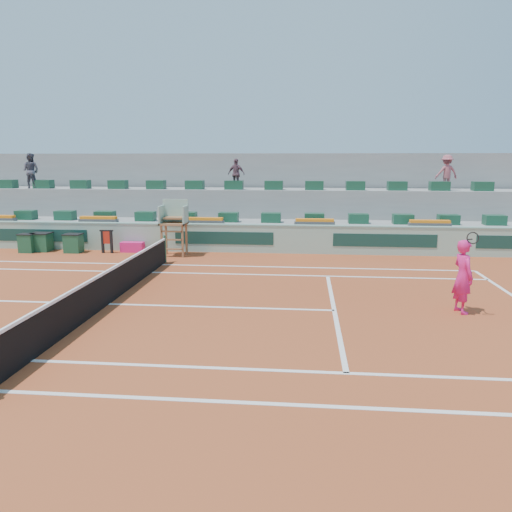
% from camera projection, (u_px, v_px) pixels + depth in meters
% --- Properties ---
extents(ground, '(90.00, 90.00, 0.00)m').
position_uv_depth(ground, '(109.00, 304.00, 14.26)').
color(ground, '#953D1C').
rests_on(ground, ground).
extents(seating_tier_lower, '(36.00, 4.00, 1.20)m').
position_uv_depth(seating_tier_lower, '(191.00, 231.00, 24.61)').
color(seating_tier_lower, '#989795').
rests_on(seating_tier_lower, ground).
extents(seating_tier_upper, '(36.00, 2.40, 2.60)m').
position_uv_depth(seating_tier_upper, '(198.00, 214.00, 26.04)').
color(seating_tier_upper, '#989795').
rests_on(seating_tier_upper, ground).
extents(stadium_back_wall, '(36.00, 0.40, 4.40)m').
position_uv_depth(stadium_back_wall, '(204.00, 194.00, 27.43)').
color(stadium_back_wall, '#989795').
rests_on(stadium_back_wall, ground).
extents(player_bag, '(1.01, 0.45, 0.45)m').
position_uv_depth(player_bag, '(132.00, 247.00, 22.31)').
color(player_bag, '#EC1E77').
rests_on(player_bag, ground).
extents(spectator_left, '(0.89, 0.71, 1.80)m').
position_uv_depth(spectator_left, '(31.00, 171.00, 25.77)').
color(spectator_left, '#4A4A56').
rests_on(spectator_left, seating_tier_upper).
extents(spectator_mid, '(0.96, 0.62, 1.53)m').
position_uv_depth(spectator_mid, '(236.00, 174.00, 24.99)').
color(spectator_mid, '#694652').
rests_on(spectator_mid, seating_tier_upper).
extents(spectator_right, '(1.21, 0.85, 1.71)m').
position_uv_depth(spectator_right, '(446.00, 173.00, 24.13)').
color(spectator_right, '#A5525D').
rests_on(spectator_right, seating_tier_upper).
extents(court_lines, '(23.89, 11.09, 0.01)m').
position_uv_depth(court_lines, '(109.00, 304.00, 14.26)').
color(court_lines, white).
rests_on(court_lines, ground).
extents(tennis_net, '(0.10, 11.97, 1.10)m').
position_uv_depth(tennis_net, '(108.00, 286.00, 14.16)').
color(tennis_net, black).
rests_on(tennis_net, ground).
extents(advertising_hoarding, '(36.00, 0.34, 1.26)m').
position_uv_depth(advertising_hoarding, '(181.00, 237.00, 22.45)').
color(advertising_hoarding, '#93B9A4').
rests_on(advertising_hoarding, ground).
extents(umpire_chair, '(1.10, 0.90, 2.40)m').
position_uv_depth(umpire_chair, '(174.00, 220.00, 21.30)').
color(umpire_chair, brown).
rests_on(umpire_chair, ground).
extents(seat_row_lower, '(32.90, 0.60, 0.44)m').
position_uv_depth(seat_row_lower, '(187.00, 217.00, 23.57)').
color(seat_row_lower, '#17472E').
rests_on(seat_row_lower, seating_tier_lower).
extents(seat_row_upper, '(32.90, 0.60, 0.44)m').
position_uv_depth(seat_row_upper, '(195.00, 185.00, 25.16)').
color(seat_row_upper, '#17472E').
rests_on(seat_row_upper, seating_tier_upper).
extents(flower_planters, '(26.80, 0.36, 0.28)m').
position_uv_depth(flower_planters, '(151.00, 220.00, 22.95)').
color(flower_planters, '#4C4C4C').
rests_on(flower_planters, seating_tier_lower).
extents(drink_cooler_a, '(0.75, 0.65, 0.84)m').
position_uv_depth(drink_cooler_a, '(73.00, 243.00, 22.16)').
color(drink_cooler_a, '#194C2E').
rests_on(drink_cooler_a, ground).
extents(drink_cooler_b, '(0.84, 0.73, 0.84)m').
position_uv_depth(drink_cooler_b, '(41.00, 242.00, 22.47)').
color(drink_cooler_b, '#194C2E').
rests_on(drink_cooler_b, ground).
extents(drink_cooler_c, '(0.67, 0.58, 0.84)m').
position_uv_depth(drink_cooler_c, '(27.00, 243.00, 22.19)').
color(drink_cooler_c, '#194C2E').
rests_on(drink_cooler_c, ground).
extents(towel_rack, '(0.61, 0.10, 1.03)m').
position_uv_depth(towel_rack, '(107.00, 240.00, 21.99)').
color(towel_rack, black).
rests_on(towel_rack, ground).
extents(tennis_player, '(0.65, 0.98, 2.28)m').
position_uv_depth(tennis_player, '(463.00, 276.00, 13.31)').
color(tennis_player, '#EC1E77').
rests_on(tennis_player, ground).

